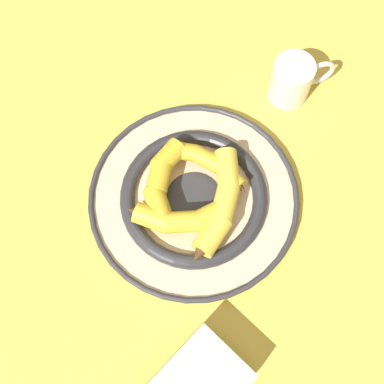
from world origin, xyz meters
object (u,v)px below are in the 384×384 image
banana_b (162,178)px  banana_c (180,218)px  decorative_bowl (192,196)px  coffee_mug (293,80)px  banana_a (208,163)px  banana_d (221,205)px

banana_b → banana_c: (0.02, 0.08, -0.00)m
decorative_bowl → coffee_mug: size_ratio=3.10×
banana_c → banana_a: bearing=61.3°
banana_d → coffee_mug: coffee_mug is taller
banana_c → coffee_mug: (-0.34, -0.07, -0.00)m
banana_d → coffee_mug: bearing=-14.8°
decorative_bowl → banana_c: (0.05, 0.03, 0.04)m
banana_a → banana_c: 0.11m
banana_a → banana_b: banana_b is taller
banana_c → banana_d: 0.07m
banana_b → banana_c: 0.08m
banana_c → coffee_mug: coffee_mug is taller
banana_a → coffee_mug: bearing=-103.0°
banana_c → coffee_mug: 0.35m
banana_b → banana_d: (-0.04, 0.10, 0.00)m
banana_c → decorative_bowl: bearing=66.0°
banana_c → banana_b: bearing=110.4°
banana_a → banana_b: 0.09m
banana_d → banana_b: bearing=78.3°
banana_b → coffee_mug: coffee_mug is taller
banana_a → banana_b: (0.08, -0.03, 0.00)m
banana_a → banana_c: bearing=94.7°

